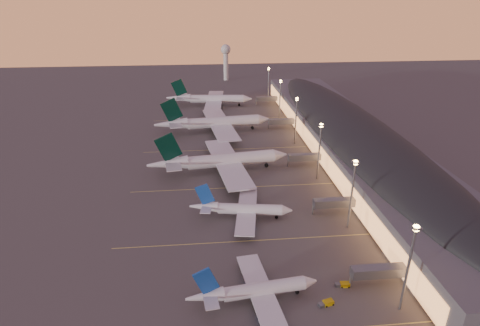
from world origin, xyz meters
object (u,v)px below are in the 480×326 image
Objects in this scene: airliner_narrow_north at (241,209)px; baggage_tug_b at (343,285)px; airliner_wide_near at (220,161)px; airliner_wide_far at (209,99)px; radar_tower at (226,56)px; baggage_tug_a at (327,303)px; airliner_narrow_south at (253,291)px; airliner_wide_mid at (213,123)px.

baggage_tug_b is at bearing -48.96° from airliner_narrow_north.
airliner_narrow_north is at bearing -90.17° from airliner_wide_near.
radar_tower is (18.08, 91.41, 16.77)m from airliner_wide_far.
airliner_wide_near is at bearing 90.37° from baggage_tug_a.
airliner_narrow_south is 19.78m from baggage_tug_a.
baggage_tug_b is (32.10, -198.49, -4.56)m from airliner_wide_far.
airliner_wide_mid is at bearing 82.81° from airliner_wide_near.
airliner_wide_far reaches higher than airliner_narrow_south.
airliner_narrow_south is 0.53× the size of airliner_wide_mid.
radar_tower is at bearing 80.68° from airliner_narrow_south.
radar_tower is (16.71, 207.78, 16.49)m from airliner_wide_near.
airliner_narrow_north is at bearing -93.32° from airliner_wide_mid.
airliner_narrow_south is at bearing 154.75° from baggage_tug_a.
airliner_wide_near is 116.37m from airliner_wide_far.
airliner_wide_near reaches higher than airliner_narrow_north.
airliner_wide_mid is at bearing 84.86° from baggage_tug_a.
airliner_narrow_south is 0.58× the size of airliner_wide_far.
airliner_wide_near is at bearing 86.14° from airliner_narrow_south.
radar_tower is (11.07, 249.59, 18.37)m from airliner_narrow_north.
airliner_narrow_south reaches higher than baggage_tug_a.
airliner_wide_mid is at bearing -96.59° from radar_tower.
airliner_wide_far is at bearing 84.74° from airliner_narrow_south.
airliner_narrow_north is at bearing 81.69° from airliner_narrow_south.
baggage_tug_a is at bearing -82.82° from airliner_wide_near.
radar_tower is 7.79× the size of baggage_tug_b.
airliner_wide_near is 0.95× the size of airliner_wide_mid.
baggage_tug_a is at bearing -87.44° from airliner_wide_mid.
airliner_wide_mid is (-5.29, 142.59, 2.30)m from airliner_narrow_south.
airliner_wide_far is (-0.70, 59.04, -0.55)m from airliner_wide_mid.
airliner_wide_mid is 152.32m from radar_tower.
airliner_wide_far is 94.68m from radar_tower.
baggage_tug_a is at bearing -59.67° from airliner_narrow_north.
airliner_wide_near is at bearing 106.84° from airliner_narrow_north.
airliner_wide_mid is 59.05m from airliner_wide_far.
baggage_tug_a is 1.06× the size of baggage_tug_b.
baggage_tug_a is (24.54, -146.18, -5.08)m from airliner_wide_mid.
airliner_wide_far is (-6.00, 201.63, 1.76)m from airliner_narrow_south.
airliner_narrow_north is at bearing -82.00° from airliner_wide_far.
airliner_wide_near is (-5.64, 41.81, 1.88)m from airliner_narrow_north.
airliner_wide_mid reaches higher than airliner_wide_far.
radar_tower is 297.48m from baggage_tug_a.
baggage_tug_b is at bearing -75.36° from airliner_wide_far.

